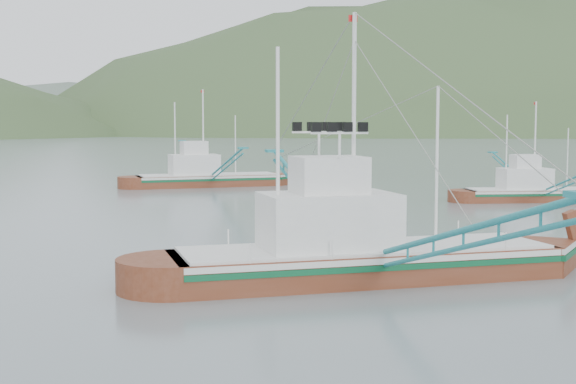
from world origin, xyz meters
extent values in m
plane|color=slate|center=(0.00, 0.00, 0.00)|extent=(1200.00, 1200.00, 0.00)
cube|color=#612914|center=(1.79, -1.67, 0.22)|extent=(17.14, 5.63, 2.25)
cube|color=silver|center=(1.79, -1.67, 1.18)|extent=(16.81, 5.70, 0.25)
cube|color=#0B522D|center=(1.79, -1.67, 0.90)|extent=(16.81, 5.72, 0.25)
cube|color=silver|center=(1.79, -1.67, 1.41)|extent=(16.28, 5.35, 0.13)
cube|color=silver|center=(0.11, -1.79, 2.59)|extent=(5.85, 3.97, 2.47)
cube|color=silver|center=(0.11, -1.79, 4.61)|extent=(3.09, 2.67, 1.57)
cylinder|color=white|center=(1.23, -1.71, 6.41)|extent=(0.18, 0.18, 10.12)
cylinder|color=white|center=(-2.14, -1.94, 5.65)|extent=(0.16, 0.16, 8.60)
cylinder|color=white|center=(5.16, -1.44, 4.89)|extent=(0.13, 0.13, 7.09)
cube|color=#612914|center=(26.78, 27.95, 0.17)|extent=(12.87, 4.74, 1.68)
cube|color=silver|center=(26.78, 27.95, 0.88)|extent=(12.63, 4.78, 0.18)
cube|color=#0B522D|center=(26.78, 27.95, 0.67)|extent=(12.63, 4.79, 0.18)
cube|color=silver|center=(26.78, 27.95, 1.05)|extent=(12.23, 4.50, 0.10)
cube|color=silver|center=(25.53, 28.09, 1.93)|extent=(4.47, 3.13, 1.84)
cube|color=silver|center=(25.53, 28.09, 3.44)|extent=(2.37, 2.08, 1.17)
cylinder|color=white|center=(26.37, 28.00, 4.78)|extent=(0.13, 0.13, 7.55)
cylinder|color=white|center=(23.87, 28.28, 4.21)|extent=(0.12, 0.12, 6.41)
cylinder|color=white|center=(29.28, 27.67, 3.65)|extent=(0.10, 0.10, 5.28)
cube|color=#612914|center=(0.70, 49.57, 0.20)|extent=(15.33, 5.75, 1.99)
cube|color=silver|center=(0.70, 49.57, 1.05)|extent=(15.04, 5.80, 0.22)
cube|color=#0B522D|center=(0.70, 49.57, 0.80)|extent=(15.04, 5.82, 0.22)
cube|color=silver|center=(0.70, 49.57, 1.25)|extent=(14.56, 5.46, 0.12)
cube|color=silver|center=(-0.78, 49.39, 2.29)|extent=(5.33, 3.77, 2.19)
cube|color=silver|center=(-0.78, 49.39, 4.09)|extent=(2.84, 2.49, 1.40)
cylinder|color=white|center=(0.21, 49.51, 5.68)|extent=(0.16, 0.16, 8.97)
cylinder|color=white|center=(-2.76, 49.16, 5.01)|extent=(0.14, 0.14, 7.63)
cylinder|color=white|center=(3.67, 49.93, 4.34)|extent=(0.12, 0.12, 6.28)
ellipsoid|color=#385129|center=(240.00, 430.00, 0.00)|extent=(684.00, 432.00, 306.00)
ellipsoid|color=slate|center=(30.00, 560.00, 0.00)|extent=(960.00, 400.00, 240.00)
camera|label=1|loc=(-8.72, -34.72, 6.91)|focal=50.00mm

